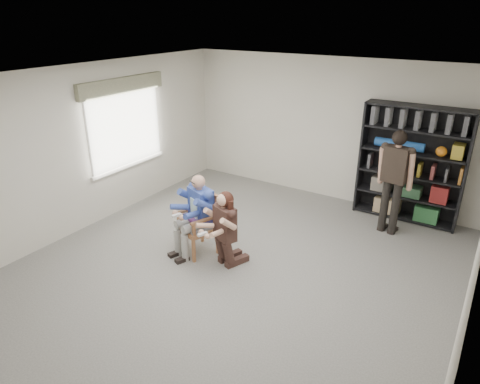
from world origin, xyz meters
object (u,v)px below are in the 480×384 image
Objects in this scene: kneeling_woman at (223,230)px; bookshelf at (411,165)px; seated_man at (197,215)px; standing_man at (393,184)px; armchair at (197,223)px.

kneeling_woman is 0.57× the size of bookshelf.
seated_man is at bearing -171.13° from kneeling_woman.
standing_man is at bearing -98.92° from bookshelf.
seated_man reaches higher than kneeling_woman.
bookshelf is at bearing 71.02° from armchair.
standing_man is at bearing 64.60° from seated_man.
kneeling_woman is (0.58, -0.12, -0.06)m from seated_man.
kneeling_woman is at bearing -121.32° from bookshelf.
standing_man reaches higher than armchair.
armchair is at bearing -127.54° from standing_man.
standing_man reaches higher than seated_man.
kneeling_woman is at bearing -118.17° from standing_man.
kneeling_woman is 0.66× the size of standing_man.
seated_man is 0.59m from kneeling_woman.
standing_man is at bearing 73.97° from kneeling_woman.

